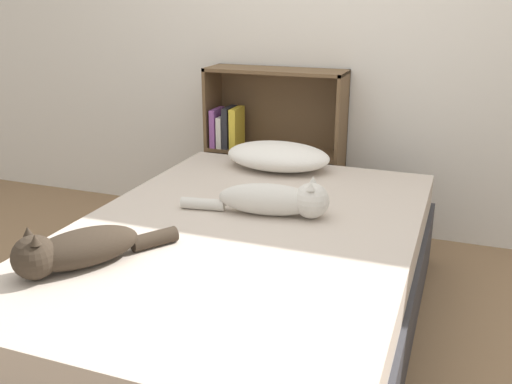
{
  "coord_description": "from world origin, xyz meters",
  "views": [
    {
      "loc": [
        0.79,
        -1.96,
        1.38
      ],
      "look_at": [
        0.0,
        0.15,
        0.6
      ],
      "focal_mm": 40.0,
      "sensor_mm": 36.0,
      "label": 1
    }
  ],
  "objects_px": {
    "bed": "(243,283)",
    "pillow": "(278,156)",
    "bookshelf": "(271,146)",
    "cat_dark": "(75,250)",
    "cat_light": "(278,200)"
  },
  "relations": [
    {
      "from": "bed",
      "to": "bookshelf",
      "type": "bearing_deg",
      "value": 103.87
    },
    {
      "from": "bed",
      "to": "cat_dark",
      "type": "bearing_deg",
      "value": -127.14
    },
    {
      "from": "pillow",
      "to": "bookshelf",
      "type": "relative_size",
      "value": 0.57
    },
    {
      "from": "pillow",
      "to": "bookshelf",
      "type": "bearing_deg",
      "value": 113.25
    },
    {
      "from": "pillow",
      "to": "cat_light",
      "type": "bearing_deg",
      "value": -71.64
    },
    {
      "from": "cat_dark",
      "to": "bookshelf",
      "type": "height_order",
      "value": "bookshelf"
    },
    {
      "from": "bed",
      "to": "bookshelf",
      "type": "distance_m",
      "value": 1.3
    },
    {
      "from": "bed",
      "to": "pillow",
      "type": "height_order",
      "value": "pillow"
    },
    {
      "from": "cat_dark",
      "to": "bookshelf",
      "type": "bearing_deg",
      "value": -149.38
    },
    {
      "from": "cat_dark",
      "to": "bookshelf",
      "type": "xyz_separation_m",
      "value": [
        0.09,
        1.77,
        -0.06
      ]
    },
    {
      "from": "bed",
      "to": "pillow",
      "type": "relative_size",
      "value": 3.66
    },
    {
      "from": "cat_light",
      "to": "cat_dark",
      "type": "relative_size",
      "value": 1.23
    },
    {
      "from": "pillow",
      "to": "bed",
      "type": "bearing_deg",
      "value": -81.42
    },
    {
      "from": "pillow",
      "to": "bookshelf",
      "type": "height_order",
      "value": "bookshelf"
    },
    {
      "from": "bed",
      "to": "cat_dark",
      "type": "height_order",
      "value": "cat_dark"
    }
  ]
}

